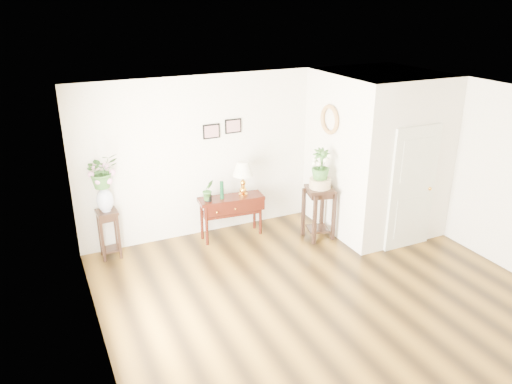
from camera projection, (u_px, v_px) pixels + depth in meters
floor at (325, 298)px, 7.07m from camera, size 6.00×5.50×0.02m
ceiling at (337, 102)px, 6.04m from camera, size 6.00×5.50×0.02m
wall_back at (246, 152)px, 8.87m from camera, size 6.00×0.02×2.80m
wall_front at (508, 324)px, 4.24m from camera, size 6.00×0.02×2.80m
wall_left at (95, 254)px, 5.38m from camera, size 0.02×5.50×2.80m
wall_right at (495, 175)px, 7.73m from camera, size 0.02×5.50×2.80m
partition at (376, 152)px, 8.87m from camera, size 1.80×1.95×2.80m
door at (412, 188)px, 8.16m from camera, size 0.90×0.05×2.10m
art_print_left at (211, 131)px, 8.43m from camera, size 0.30×0.02×0.25m
art_print_right at (233, 126)px, 8.57m from camera, size 0.30×0.02×0.25m
wall_ornament at (329, 120)px, 8.37m from camera, size 0.07×0.51×0.51m
console_table at (231, 217)px, 8.74m from camera, size 1.16×0.47×0.75m
table_lamp at (243, 176)px, 8.56m from camera, size 0.37×0.37×0.62m
green_vase at (222, 189)px, 8.48m from camera, size 0.08×0.08×0.31m
potted_plant at (208, 191)px, 8.38m from camera, size 0.22×0.18×0.36m
plant_stand_a at (109, 234)px, 8.04m from camera, size 0.34×0.34×0.82m
porcelain_vase at (105, 198)px, 7.81m from camera, size 0.30×0.30×0.45m
lily_arrangement at (101, 171)px, 7.64m from camera, size 0.60×0.55×0.55m
plant_stand_b at (318, 213)px, 8.67m from camera, size 0.54×0.54×0.94m
ceramic_bowl at (320, 183)px, 8.47m from camera, size 0.39×0.39×0.16m
narcissus at (321, 165)px, 8.35m from camera, size 0.36×0.36×0.56m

